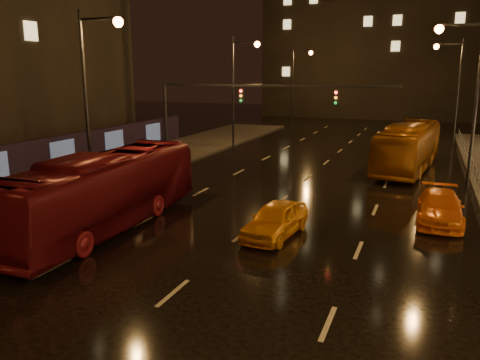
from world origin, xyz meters
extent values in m
plane|color=black|center=(0.00, 20.00, 0.00)|extent=(140.00, 140.00, 0.00)
cube|color=#38332D|center=(-13.50, 15.00, 0.07)|extent=(7.00, 70.00, 0.15)
cylinder|color=black|center=(-9.60, 20.00, 3.10)|extent=(0.22, 0.22, 6.20)
cube|color=black|center=(-2.00, 20.00, 6.10)|extent=(15.20, 0.14, 0.14)
cube|color=black|center=(-4.00, 20.00, 5.45)|extent=(0.32, 0.18, 0.95)
cube|color=black|center=(2.00, 20.00, 5.45)|extent=(0.32, 0.18, 0.95)
sphere|color=#FF1E19|center=(-4.00, 19.88, 5.75)|extent=(0.18, 0.18, 0.18)
cylinder|color=#99999E|center=(10.20, 44.00, 0.65)|extent=(0.04, 0.04, 1.00)
imported|color=maroon|center=(-6.06, 8.51, 1.71)|extent=(3.32, 12.38, 3.42)
imported|color=#8B470D|center=(6.00, 27.43, 1.67)|extent=(4.23, 12.24, 3.34)
imported|color=orange|center=(1.41, 10.34, 0.74)|extent=(2.19, 4.49, 1.48)
imported|color=orange|center=(8.00, 15.10, 0.71)|extent=(2.06, 4.93, 1.42)
camera|label=1|loc=(7.13, -7.99, 6.91)|focal=35.00mm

